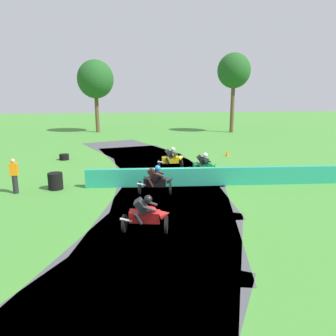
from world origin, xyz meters
The scene contains 13 objects.
ground_plane centered at (0.00, 0.00, 0.00)m, with size 120.00×120.00×0.00m, color #428433.
track_asphalt centered at (-1.21, 0.07, 0.00)m, with size 10.67×33.15×0.01m.
safety_barrier centered at (5.81, -0.33, 0.45)m, with size 0.30×19.81×0.90m, color #239375.
motorcycle_lead_red centered at (-1.44, -5.50, 0.65)m, with size 1.71×1.00×1.43m.
motorcycle_chase_black centered at (-0.75, -1.36, 0.66)m, with size 1.71×0.91×1.42m.
motorcycle_trailing_green centered at (2.09, 1.43, 0.66)m, with size 1.68×0.68×1.42m.
motorcycle_fourth_yellow centered at (0.62, 3.51, 0.66)m, with size 1.68×0.77×1.42m.
tire_stack_mid_a centered at (-5.48, 0.13, 0.40)m, with size 0.69×0.69×0.80m.
tire_stack_mid_b centered at (-6.35, 7.30, 0.20)m, with size 0.64×0.64×0.40m.
track_marshal centered at (-7.17, -0.31, 0.82)m, with size 0.34×0.24×1.63m.
traffic_cone centered at (5.25, 7.20, 0.22)m, with size 0.28×0.28×0.44m, color orange.
tree_far_left centered at (-5.35, 23.53, 5.96)m, with size 4.08×4.08×8.15m.
tree_far_right centered at (10.13, 21.37, 6.85)m, with size 3.70×3.70×8.87m.
Camera 1 is at (-2.03, -15.54, 4.55)m, focal length 34.95 mm.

